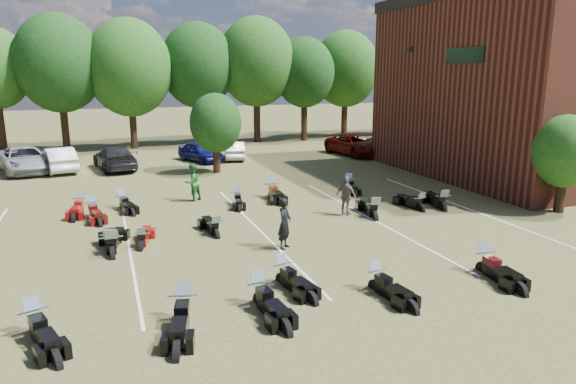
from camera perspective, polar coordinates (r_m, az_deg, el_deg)
name	(u,v)px	position (r m, az deg, el deg)	size (l,w,h in m)	color
ground	(361,244)	(19.03, 8.09, -5.78)	(160.00, 160.00, 0.00)	brown
car_1	(59,159)	(35.66, -24.08, 3.34)	(1.63, 4.68, 1.54)	silver
car_2	(24,160)	(36.28, -27.26, 3.22)	(2.64, 5.72, 1.59)	#909598
car_3	(115,158)	(35.08, -18.69, 3.61)	(2.08, 5.12, 1.49)	black
car_4	(200,152)	(36.77, -9.72, 4.44)	(1.63, 4.04, 1.38)	#0C0D57
car_5	(234,150)	(37.46, -6.00, 4.63)	(1.35, 3.88, 1.28)	#A5A5A1
car_6	(355,145)	(39.41, 7.51, 5.21)	(2.57, 5.58, 1.55)	#4F0804
car_7	(391,141)	(42.57, 11.34, 5.59)	(2.06, 5.06, 1.47)	#37383C
person_black	(285,223)	(18.17, -0.38, -3.50)	(0.67, 0.44, 1.85)	black
person_green	(192,182)	(25.36, -10.58, 1.07)	(0.90, 0.70, 1.85)	#286C28
person_grey	(346,196)	(22.60, 6.50, -0.42)	(1.01, 0.42, 1.72)	#5E5650
motorcycle_0	(36,335)	(14.11, -26.21, -14.03)	(0.73, 2.31, 1.29)	black
motorcycle_1	(184,320)	(13.69, -11.45, -13.72)	(0.77, 2.40, 1.34)	black
motorcycle_2	(260,305)	(14.22, -3.17, -12.39)	(0.75, 2.34, 1.30)	black
motorcycle_3	(282,283)	(15.54, -0.62, -10.07)	(0.69, 2.18, 1.22)	black
motorcycle_4	(376,290)	(15.31, 9.72, -10.65)	(0.69, 2.15, 1.20)	black
motorcycle_5	(483,272)	(17.46, 20.88, -8.30)	(0.75, 2.34, 1.31)	black
motorcycle_7	(142,249)	(19.09, -15.94, -6.11)	(0.67, 2.10, 1.17)	maroon
motorcycle_8	(111,252)	(19.15, -19.09, -6.27)	(0.69, 2.17, 1.21)	black
motorcycle_9	(113,257)	(18.60, -18.91, -6.83)	(0.80, 2.52, 1.40)	black
motorcycle_10	(216,237)	(19.85, -7.97, -4.97)	(0.69, 2.18, 1.21)	black
motorcycle_11	(374,219)	(22.31, 9.57, -2.99)	(0.80, 2.50, 1.40)	black
motorcycle_12	(420,211)	(24.06, 14.43, -2.04)	(0.71, 2.23, 1.24)	black
motorcycle_13	(442,210)	(24.46, 16.78, -1.94)	(0.78, 2.44, 1.36)	black
motorcycle_14	(93,216)	(24.01, -20.89, -2.53)	(0.73, 2.29, 1.28)	#470A0A
motorcycle_15	(81,211)	(25.05, -21.99, -2.00)	(0.72, 2.26, 1.26)	maroon
motorcycle_16	(123,208)	(25.03, -17.89, -1.69)	(0.69, 2.15, 1.20)	black
motorcycle_17	(271,197)	(25.94, -1.86, -0.53)	(0.79, 2.47, 1.38)	black
motorcycle_18	(237,203)	(24.74, -5.66, -1.27)	(0.64, 2.02, 1.12)	black
motorcycle_20	(349,190)	(27.72, 6.80, 0.27)	(0.69, 2.17, 1.21)	black
tree_line	(193,70)	(45.49, -10.55, 13.14)	(56.00, 6.00, 9.79)	black
young_tree_near_building	(566,151)	(25.66, 28.47, 3.99)	(2.80, 2.80, 4.16)	black
young_tree_midfield	(215,123)	(32.18, -8.06, 7.59)	(3.20, 3.20, 4.70)	black
parking_lines	(259,229)	(20.59, -3.28, -4.18)	(20.10, 14.00, 0.01)	silver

